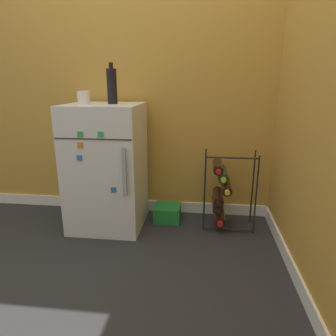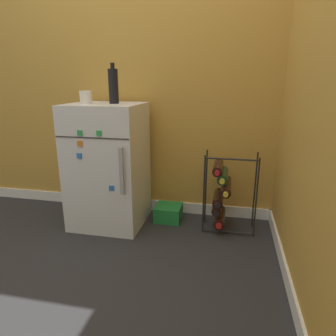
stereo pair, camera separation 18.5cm
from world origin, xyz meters
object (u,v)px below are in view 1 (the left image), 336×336
at_px(soda_box, 167,213).
at_px(fridge_top_cup, 84,98).
at_px(wine_rack, 221,192).
at_px(fridge_top_bottle, 112,86).
at_px(mini_fridge, 107,167).

bearing_deg(soda_box, fridge_top_cup, -163.14).
relative_size(wine_rack, fridge_top_bottle, 2.13).
bearing_deg(soda_box, wine_rack, -8.45).
distance_m(wine_rack, soda_box, 0.47).
bearing_deg(fridge_top_cup, wine_rack, 6.40).
bearing_deg(fridge_top_bottle, soda_box, 16.19).
relative_size(mini_fridge, wine_rack, 1.57).
height_order(wine_rack, fridge_top_cup, fridge_top_cup).
xyz_separation_m(wine_rack, soda_box, (-0.41, 0.06, -0.22)).
distance_m(fridge_top_cup, fridge_top_bottle, 0.21).
xyz_separation_m(mini_fridge, wine_rack, (0.85, 0.06, -0.18)).
distance_m(mini_fridge, soda_box, 0.61).
bearing_deg(fridge_top_bottle, wine_rack, 3.47).
relative_size(mini_fridge, fridge_top_cup, 10.33).
distance_m(soda_box, fridge_top_cup, 1.08).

